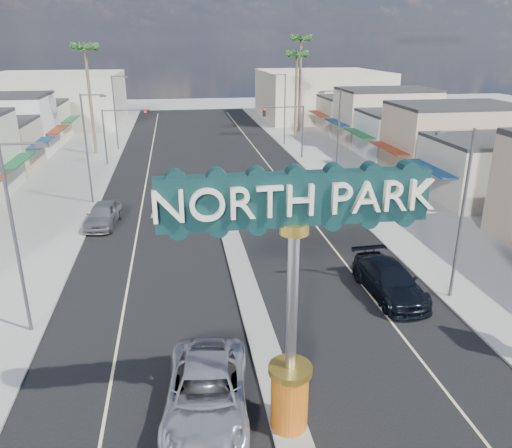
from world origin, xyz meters
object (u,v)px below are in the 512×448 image
object	(u,v)px
streetlight_l_mid	(88,144)
car_parked_right	(313,179)
suv_right	(390,280)
gateway_sign	(293,278)
streetlight_r_near	(460,208)
car_parked_left	(103,214)
palm_right_far	(301,44)
streetlight_r_mid	(337,136)
palm_right_mid	(297,59)
streetlight_l_far	(116,109)
traffic_signal_left	(121,126)
suv_left	(206,393)
traffic_signal_right	(287,122)
palm_left_far	(85,54)
streetlight_l_near	(18,231)
streetlight_r_far	(284,106)

from	to	relation	value
streetlight_l_mid	car_parked_right	bearing A→B (deg)	5.73
streetlight_l_mid	suv_right	xyz separation A→B (m)	(17.92, -19.19, -4.20)
gateway_sign	streetlight_r_near	bearing A→B (deg)	37.55
suv_right	car_parked_left	xyz separation A→B (m)	(-16.48, 13.54, -0.00)
palm_right_far	streetlight_r_mid	bearing A→B (deg)	-98.12
palm_right_mid	palm_right_far	world-z (taller)	palm_right_far
car_parked_left	car_parked_right	size ratio (longest dim) A/B	1.13
palm_right_far	car_parked_right	xyz separation A→B (m)	(-6.00, -30.05, -11.65)
suv_right	streetlight_l_far	bearing A→B (deg)	110.73
streetlight_l_far	palm_right_far	bearing A→B (deg)	21.46
traffic_signal_left	streetlight_l_mid	world-z (taller)	streetlight_l_mid
streetlight_r_near	gateway_sign	bearing A→B (deg)	-142.45
streetlight_r_mid	suv_left	world-z (taller)	streetlight_r_mid
streetlight_l_mid	streetlight_r_near	world-z (taller)	same
suv_right	car_parked_right	world-z (taller)	suv_right
palm_right_far	suv_right	distance (m)	53.01
traffic_signal_right	suv_left	size ratio (longest dim) A/B	0.93
traffic_signal_right	suv_right	bearing A→B (deg)	-92.94
gateway_sign	traffic_signal_right	distance (m)	43.04
palm_right_far	car_parked_left	distance (m)	46.11
car_parked_left	palm_right_mid	bearing A→B (deg)	61.57
streetlight_l_far	traffic_signal_left	bearing A→B (deg)	-81.14
palm_left_far	palm_right_mid	bearing A→B (deg)	12.99
streetlight_l_mid	car_parked_right	world-z (taller)	streetlight_l_mid
car_parked_right	car_parked_left	bearing A→B (deg)	-157.84
streetlight_r_near	car_parked_left	world-z (taller)	streetlight_r_near
streetlight_l_near	streetlight_l_far	world-z (taller)	same
palm_left_far	palm_right_mid	size ratio (longest dim) A/B	1.08
streetlight_r_near	palm_left_far	xyz separation A→B (m)	(-23.43, 40.00, 6.43)
gateway_sign	car_parked_left	bearing A→B (deg)	111.92
palm_left_far	suv_left	xyz separation A→B (m)	(10.20, -46.78, -10.60)
traffic_signal_right	streetlight_r_mid	bearing A→B (deg)	-84.90
streetlight_l_far	streetlight_r_far	distance (m)	20.87
streetlight_l_near	streetlight_r_mid	bearing A→B (deg)	43.79
streetlight_l_mid	streetlight_l_far	size ratio (longest dim) A/B	1.00
palm_right_mid	suv_left	xyz separation A→B (m)	(-15.80, -52.78, -9.71)
streetlight_l_mid	suv_right	size ratio (longest dim) A/B	1.51
suv_left	car_parked_right	bearing A→B (deg)	73.58
traffic_signal_right	car_parked_right	world-z (taller)	traffic_signal_right
car_parked_left	gateway_sign	bearing A→B (deg)	-61.71
palm_right_mid	streetlight_l_mid	bearing A→B (deg)	-132.03
palm_left_far	palm_right_mid	distance (m)	26.70
streetlight_l_near	traffic_signal_right	bearing A→B (deg)	60.01
streetlight_l_near	car_parked_right	size ratio (longest dim) A/B	2.01
streetlight_l_far	palm_left_far	world-z (taller)	palm_left_far
suv_left	suv_right	bearing A→B (deg)	42.35
palm_right_mid	suv_right	size ratio (longest dim) A/B	2.03
car_parked_left	streetlight_r_near	bearing A→B (deg)	-30.07
streetlight_l_far	car_parked_right	xyz separation A→B (m)	(19.43, -20.05, -4.33)
streetlight_r_near	palm_left_far	distance (m)	46.80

